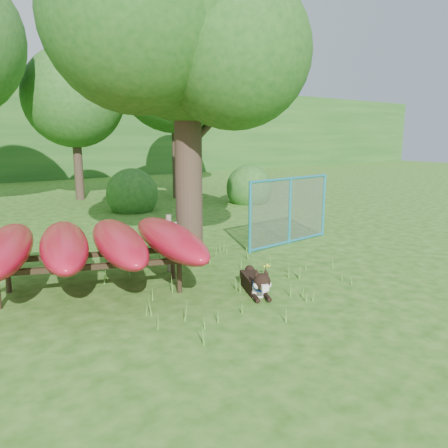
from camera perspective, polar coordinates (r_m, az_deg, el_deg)
ground at (r=7.26m, az=4.46°, el=-9.46°), size 80.00×80.00×0.00m
oak_tree at (r=9.50m, az=-5.29°, el=24.65°), size 5.79×5.09×7.15m
wooden_post at (r=8.46m, az=-7.17°, el=-2.31°), size 0.30×0.17×1.12m
kayak_rack at (r=7.52m, az=-16.91°, el=-2.42°), size 3.92×4.23×1.11m
husky_dog at (r=7.33m, az=4.22°, el=-7.68°), size 0.69×1.10×0.53m
fence_section at (r=10.67m, az=8.60°, el=1.73°), size 2.79×0.30×2.72m
wildflower_clump at (r=8.16m, az=5.61°, el=-5.59°), size 0.12×0.10×0.25m
bg_tree_c at (r=19.12m, az=-19.02°, el=15.35°), size 4.00×4.00×6.12m
bg_tree_d at (r=18.85m, az=-6.46°, el=18.93°), size 4.80×4.80×7.50m
bg_tree_e at (r=22.97m, az=-3.66°, el=17.96°), size 4.60×4.60×7.55m
shrub_right at (r=17.29m, az=3.28°, el=2.76°), size 1.80×1.80×1.80m
shrub_mid at (r=15.73m, az=-11.81°, el=1.68°), size 1.80×1.80×1.80m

